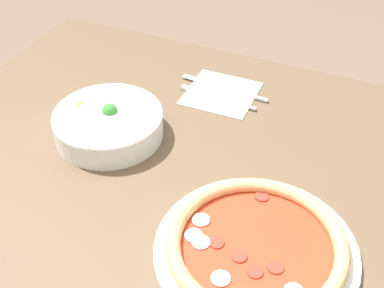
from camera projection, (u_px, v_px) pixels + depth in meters
The scene contains 6 objects.
dining_table at pixel (149, 215), 1.09m from camera, with size 1.04×1.06×0.72m.
pizza at pixel (256, 247), 0.88m from camera, with size 0.34×0.34×0.04m.
bowl at pixel (108, 123), 1.11m from camera, with size 0.23×0.23×0.07m.
napkin at pixel (221, 94), 1.25m from camera, with size 0.16×0.16×0.00m.
fork at pixel (218, 98), 1.23m from camera, with size 0.03×0.19×0.00m.
knife at pixel (228, 89), 1.26m from camera, with size 0.03×0.22×0.01m.
Camera 1 is at (-0.65, -0.38, 1.43)m, focal length 50.00 mm.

